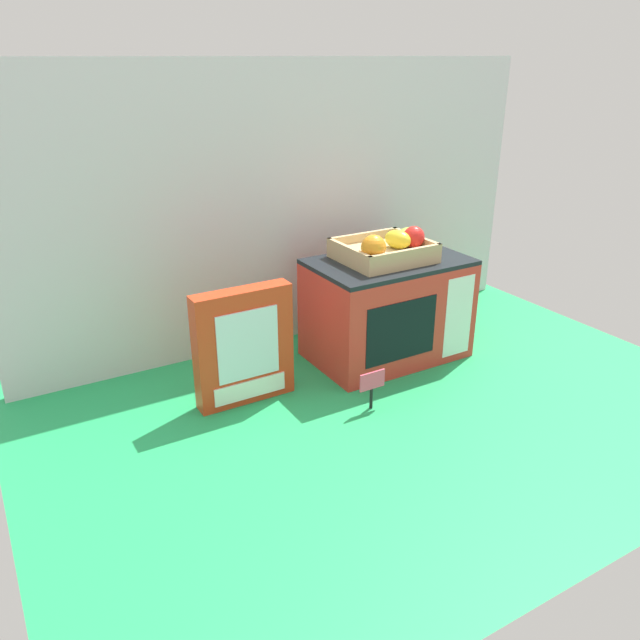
% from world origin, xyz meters
% --- Properties ---
extents(ground_plane, '(1.70, 1.70, 0.00)m').
position_xyz_m(ground_plane, '(0.00, 0.00, 0.00)').
color(ground_plane, '#219E54').
rests_on(ground_plane, ground).
extents(display_back_panel, '(1.61, 0.03, 0.79)m').
position_xyz_m(display_back_panel, '(0.00, 0.27, 0.40)').
color(display_back_panel, silver).
rests_on(display_back_panel, ground).
extents(toy_microwave, '(0.42, 0.27, 0.29)m').
position_xyz_m(toy_microwave, '(0.17, 0.00, 0.14)').
color(toy_microwave, red).
rests_on(toy_microwave, ground).
extents(food_groups_crate, '(0.25, 0.21, 0.09)m').
position_xyz_m(food_groups_crate, '(0.16, 0.00, 0.32)').
color(food_groups_crate, tan).
rests_on(food_groups_crate, toy_microwave).
extents(cookie_set_box, '(0.25, 0.05, 0.29)m').
position_xyz_m(cookie_set_box, '(-0.28, -0.03, 0.15)').
color(cookie_set_box, red).
rests_on(cookie_set_box, ground).
extents(price_sign, '(0.07, 0.01, 0.10)m').
position_xyz_m(price_sign, '(-0.04, -0.23, 0.07)').
color(price_sign, black).
rests_on(price_sign, ground).
extents(loose_toy_apple, '(0.07, 0.07, 0.07)m').
position_xyz_m(loose_toy_apple, '(0.50, 0.04, 0.04)').
color(loose_toy_apple, red).
rests_on(loose_toy_apple, ground).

